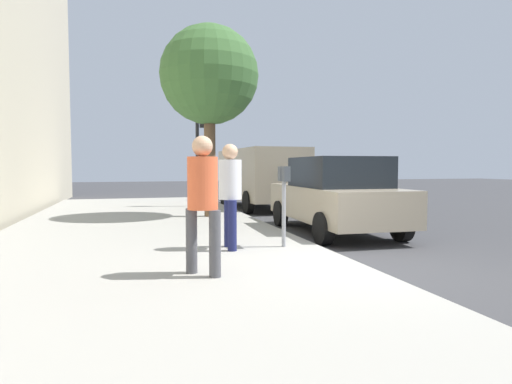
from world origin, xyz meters
TOP-DOWN VIEW (x-y plane):
  - ground_plane at (0.00, 0.00)m, footprint 80.00×80.00m
  - sidewalk_slab at (0.00, 3.00)m, footprint 28.00×6.00m
  - parking_meter at (1.31, 0.65)m, footprint 0.36×0.12m
  - pedestrian_at_meter at (1.38, 1.59)m, footprint 0.54×0.39m
  - pedestrian_bystander at (-0.28, 2.32)m, footprint 0.44×0.41m
  - parked_sedan_near at (3.36, -1.35)m, footprint 4.46×2.08m
  - parked_van_far at (9.61, -1.35)m, footprint 5.25×2.23m
  - street_tree at (6.26, 1.10)m, footprint 2.74×2.74m
  - traffic_signal at (9.43, 0.89)m, footprint 0.24×0.44m

SIDE VIEW (x-z plane):
  - ground_plane at x=0.00m, z-range 0.00..0.00m
  - sidewalk_slab at x=0.00m, z-range 0.00..0.15m
  - parked_sedan_near at x=3.36m, z-range 0.01..1.78m
  - parking_meter at x=1.31m, z-range 0.46..1.87m
  - pedestrian_at_meter at x=1.38m, z-range 0.31..2.10m
  - pedestrian_bystander at x=-0.28m, z-range 0.32..2.12m
  - parked_van_far at x=9.61m, z-range 0.17..2.35m
  - traffic_signal at x=9.43m, z-range 0.78..4.38m
  - street_tree at x=6.26m, z-range 1.40..6.71m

